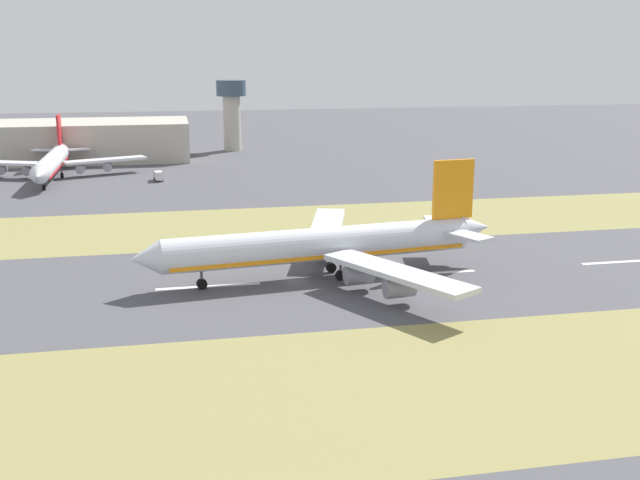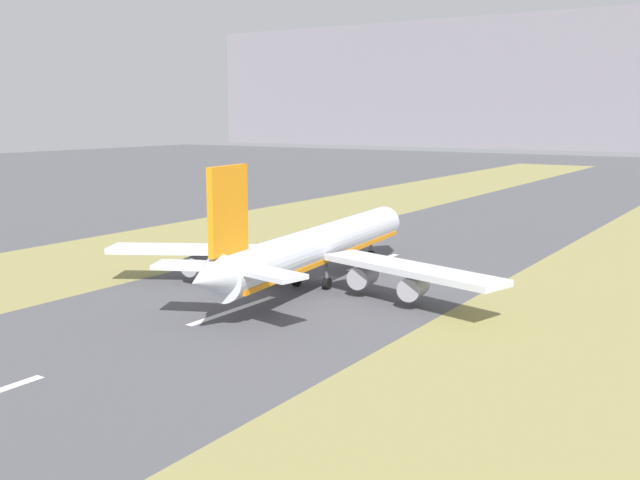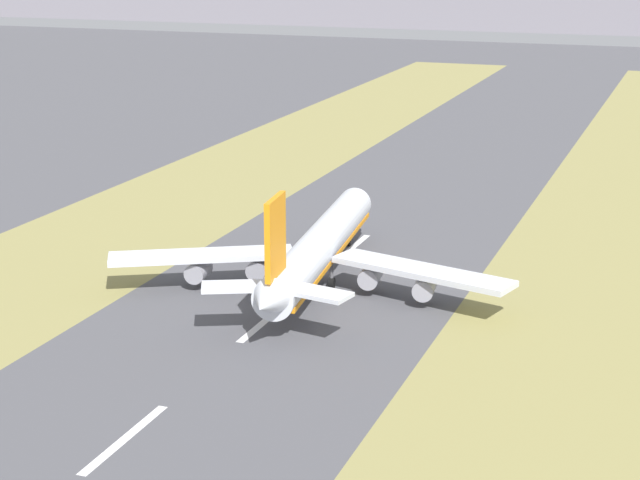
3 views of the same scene
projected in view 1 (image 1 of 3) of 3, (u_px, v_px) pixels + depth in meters
The scene contains 11 objects.
ground_plane at pixel (296, 281), 132.45m from camera, with size 800.00×800.00×0.00m, color #4C4C51.
grass_median_west at pixel (358, 391), 89.67m from camera, with size 40.00×600.00×0.01m, color olive.
grass_median_east at pixel (264, 225), 175.22m from camera, with size 40.00×600.00×0.01m, color olive.
centreline_dash_near at pixel (625, 262), 144.77m from camera, with size 1.20×18.00×0.01m, color silver.
centreline_dash_mid at pixel (428, 273), 137.14m from camera, with size 1.20×18.00×0.01m, color silver.
centreline_dash_far at pixel (208, 286), 129.50m from camera, with size 1.20×18.00×0.01m, color silver.
airplane_main_jet at pixel (330, 244), 133.57m from camera, with size 63.70×67.18×20.20m.
terminal_building at pixel (34, 142), 276.26m from camera, with size 36.00×112.46×14.23m, color #B2AD9E.
control_tower at pixel (232, 107), 303.14m from camera, with size 12.00×12.00×28.32m.
airplane_parked_apron at pixel (53, 162), 237.88m from camera, with size 61.19×58.55×18.44m.
service_truck at pixel (158, 176), 234.60m from camera, with size 6.20×3.07×3.10m.
Camera 1 is at (-124.99, 20.75, 39.51)m, focal length 42.00 mm.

